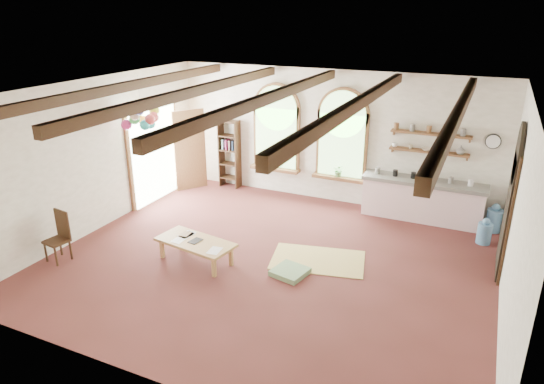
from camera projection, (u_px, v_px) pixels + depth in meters
The scene contains 27 objects.
floor at pixel (269, 261), 9.22m from camera, with size 8.00×8.00×0.00m, color #5B2825.
ceiling_beams at pixel (269, 98), 8.12m from camera, with size 6.20×6.80×0.18m, color #362511, non-canonical shape.
window_left at pixel (276, 131), 12.10m from camera, with size 1.30×0.28×2.20m.
window_right at pixel (342, 138), 11.43m from camera, with size 1.30×0.28×2.20m.
left_doorway at pixel (154, 154), 11.88m from camera, with size 0.10×1.90×2.50m, color brown.
right_doorway at pixel (507, 214), 8.57m from camera, with size 0.10×1.30×2.40m, color black.
kitchen_counter at pixel (422, 200), 10.88m from camera, with size 2.68×0.62×0.94m.
wall_shelf_lower at pixel (429, 152), 10.65m from camera, with size 1.70×0.24×0.04m, color brown.
wall_shelf_upper at pixel (431, 134), 10.50m from camera, with size 1.70×0.24×0.04m, color brown.
wall_clock at pixel (493, 141), 10.10m from camera, with size 0.32×0.32×0.04m, color black.
bookshelf at pixel (230, 154), 12.77m from camera, with size 0.53×0.32×1.80m.
coffee_table at pixel (195, 243), 9.07m from camera, with size 1.59×0.91×0.43m.
side_chair at pixel (59, 247), 9.16m from camera, with size 0.44×0.44×0.98m.
floor_mat at pixel (318, 260), 9.24m from camera, with size 1.74×1.08×0.02m, color tan.
floor_cushion at pixel (290, 272), 8.74m from camera, with size 0.57×0.57×0.10m, color gray.
water_jug_a at pixel (484, 232), 9.84m from camera, with size 0.29×0.29×0.55m.
water_jug_b at pixel (494, 219), 10.36m from camera, with size 0.33×0.33×0.63m.
balloon_cluster at pixel (141, 116), 10.40m from camera, with size 0.76×0.81×1.15m.
table_book at pixel (182, 233), 9.33m from camera, with size 0.17×0.24×0.02m, color olive.
tablet at pixel (195, 241), 9.05m from camera, with size 0.18×0.25×0.01m, color black.
potted_plant_left at pixel (274, 162), 12.28m from camera, with size 0.27×0.23×0.30m, color #598C4C.
potted_plant_right at pixel (339, 171), 11.62m from camera, with size 0.27×0.23×0.30m, color #598C4C.
shelf_cup_a at pixel (395, 145), 10.91m from camera, with size 0.12×0.10×0.10m, color white.
shelf_cup_b at pixel (410, 147), 10.78m from camera, with size 0.10×0.10×0.09m, color beige.
shelf_bowl_a at pixel (427, 149), 10.65m from camera, with size 0.22×0.22×0.05m, color beige.
shelf_bowl_b at pixel (443, 151), 10.51m from camera, with size 0.20×0.20×0.06m, color #8C664C.
shelf_vase at pixel (461, 150), 10.35m from camera, with size 0.18×0.18×0.19m, color slate.
Camera 1 is at (3.44, -7.39, 4.51)m, focal length 32.00 mm.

